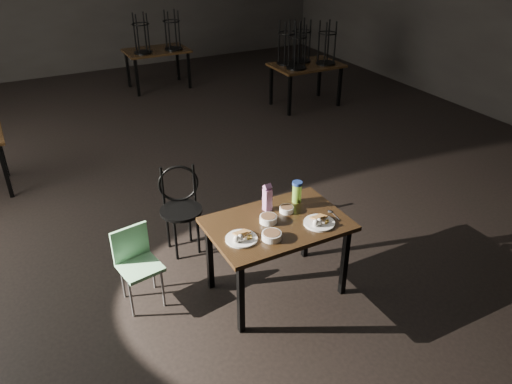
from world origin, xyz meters
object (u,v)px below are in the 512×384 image
juice_carton (267,198)px  bentwood_chair (180,203)px  water_bottle (297,192)px  school_chair (137,260)px  main_table (277,230)px

juice_carton → bentwood_chair: 1.05m
bentwood_chair → water_bottle: bearing=-28.8°
juice_carton → school_chair: bearing=168.0°
juice_carton → main_table: bearing=-95.3°
juice_carton → water_bottle: size_ratio=1.28×
main_table → school_chair: size_ratio=1.65×
water_bottle → bentwood_chair: size_ratio=0.23×
bentwood_chair → school_chair: 0.87m
water_bottle → school_chair: bearing=170.4°
bentwood_chair → school_chair: (-0.63, -0.59, -0.09)m
main_table → school_chair: bearing=157.7°
water_bottle → school_chair: water_bottle is taller
main_table → bentwood_chair: bentwood_chair is taller
school_chair → bentwood_chair: bearing=33.8°
juice_carton → bentwood_chair: size_ratio=0.29×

